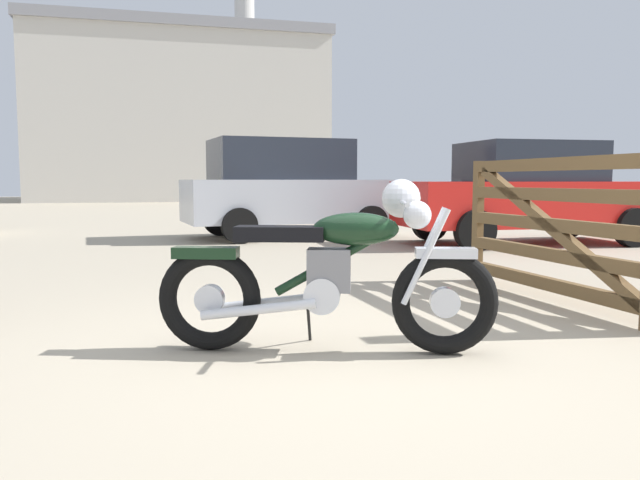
{
  "coord_description": "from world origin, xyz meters",
  "views": [
    {
      "loc": [
        -0.92,
        -3.55,
        1.05
      ],
      "look_at": [
        -0.08,
        0.77,
        0.64
      ],
      "focal_mm": 35.69,
      "sensor_mm": 36.0,
      "label": 1
    }
  ],
  "objects": [
    {
      "name": "ground_plane",
      "position": [
        0.0,
        0.0,
        0.0
      ],
      "size": [
        80.0,
        80.0,
        0.0
      ],
      "primitive_type": "plane",
      "color": "tan"
    },
    {
      "name": "vintage_motorcycle",
      "position": [
        -0.1,
        0.21,
        0.49
      ],
      "size": [
        2.04,
        0.74,
        1.07
      ],
      "rotation": [
        0.0,
        0.0,
        -0.26
      ],
      "color": "black",
      "rests_on": "ground_plane"
    },
    {
      "name": "timber_gate",
      "position": [
        2.11,
        1.17,
        0.7
      ],
      "size": [
        0.4,
        2.54,
        1.6
      ],
      "rotation": [
        0.0,
        0.0,
        1.68
      ],
      "color": "brown",
      "rests_on": "ground_plane"
    },
    {
      "name": "red_hatchback_near",
      "position": [
        4.44,
        6.11,
        0.84
      ],
      "size": [
        4.25,
        2.03,
        1.67
      ],
      "rotation": [
        0.0,
        0.0,
        3.17
      ],
      "color": "black",
      "rests_on": "ground_plane"
    },
    {
      "name": "white_estate_far",
      "position": [
        0.73,
        8.0,
        0.92
      ],
      "size": [
        4.12,
        2.3,
        1.78
      ],
      "rotation": [
        0.0,
        0.0,
        0.17
      ],
      "color": "black",
      "rests_on": "ground_plane"
    },
    {
      "name": "industrial_building",
      "position": [
        -1.76,
        32.77,
        4.5
      ],
      "size": [
        15.62,
        11.24,
        17.85
      ],
      "rotation": [
        0.0,
        0.0,
        0.07
      ],
      "color": "beige",
      "rests_on": "ground_plane"
    }
  ]
}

